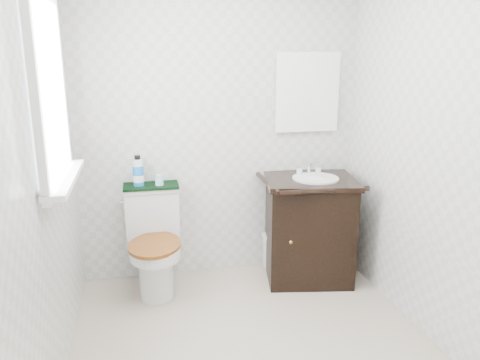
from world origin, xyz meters
name	(u,v)px	position (x,y,z in m)	size (l,w,h in m)	color
floor	(257,353)	(0.00, 0.00, 0.00)	(2.40, 2.40, 0.00)	#C2B59C
wall_back	(220,126)	(0.00, 1.20, 1.20)	(2.40, 2.40, 0.00)	silver
wall_front	(362,241)	(0.00, -1.20, 1.20)	(2.40, 2.40, 0.00)	silver
wall_left	(40,168)	(-1.10, 0.00, 1.20)	(2.40, 2.40, 0.00)	silver
wall_right	(441,149)	(1.10, 0.00, 1.20)	(2.40, 2.40, 0.00)	silver
window	(48,91)	(-1.07, 0.25, 1.55)	(0.02, 0.70, 0.90)	white
mirror	(307,92)	(0.70, 1.18, 1.45)	(0.50, 0.02, 0.60)	silver
toilet	(154,246)	(-0.55, 0.97, 0.34)	(0.43, 0.65, 0.77)	silver
vanity	(309,226)	(0.65, 0.90, 0.43)	(0.77, 0.69, 0.92)	black
trash_bin	(277,251)	(0.45, 1.10, 0.15)	(0.23, 0.19, 0.30)	silver
towel	(151,186)	(-0.55, 1.09, 0.78)	(0.41, 0.22, 0.02)	black
mouthwash_bottle	(138,172)	(-0.64, 1.09, 0.90)	(0.08, 0.08, 0.23)	blue
cup	(159,180)	(-0.49, 1.07, 0.83)	(0.06, 0.06, 0.08)	#90CCEC
soap_bar	(305,173)	(0.65, 1.04, 0.83)	(0.06, 0.04, 0.02)	#1A787F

